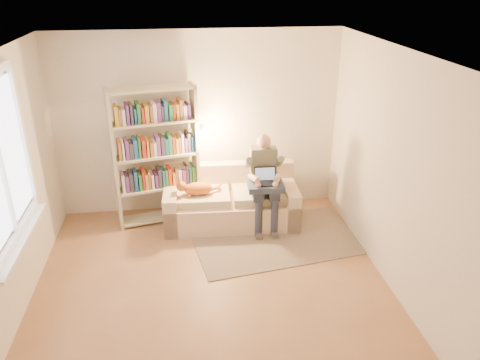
{
  "coord_description": "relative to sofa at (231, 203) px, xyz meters",
  "views": [
    {
      "loc": [
        -0.27,
        -4.13,
        3.31
      ],
      "look_at": [
        0.42,
        1.0,
        0.96
      ],
      "focal_mm": 35.0,
      "sensor_mm": 36.0,
      "label": 1
    }
  ],
  "objects": [
    {
      "name": "floor",
      "position": [
        -0.39,
        -1.72,
        -0.29
      ],
      "size": [
        4.5,
        4.5,
        0.0
      ],
      "primitive_type": "plane",
      "color": "#916442",
      "rests_on": "ground"
    },
    {
      "name": "ceiling",
      "position": [
        -0.39,
        -1.72,
        2.31
      ],
      "size": [
        4.0,
        4.5,
        0.02
      ],
      "primitive_type": "cube",
      "color": "white",
      "rests_on": "wall_back"
    },
    {
      "name": "wall_right",
      "position": [
        1.61,
        -1.72,
        1.01
      ],
      "size": [
        0.02,
        4.5,
        2.6
      ],
      "primitive_type": "cube",
      "color": "silver",
      "rests_on": "floor"
    },
    {
      "name": "wall_back",
      "position": [
        -0.39,
        0.53,
        1.01
      ],
      "size": [
        4.0,
        0.02,
        2.6
      ],
      "primitive_type": "cube",
      "color": "silver",
      "rests_on": "floor"
    },
    {
      "name": "window",
      "position": [
        -2.33,
        -1.52,
        1.09
      ],
      "size": [
        0.12,
        1.52,
        1.69
      ],
      "color": "white",
      "rests_on": "wall_left"
    },
    {
      "name": "sofa",
      "position": [
        0.0,
        0.0,
        0.0
      ],
      "size": [
        1.88,
        0.92,
        0.78
      ],
      "rotation": [
        0.0,
        0.0,
        -0.05
      ],
      "color": "beige",
      "rests_on": "floor"
    },
    {
      "name": "person",
      "position": [
        0.44,
        -0.17,
        0.45
      ],
      "size": [
        0.38,
        0.59,
        1.3
      ],
      "rotation": [
        0.0,
        0.0,
        -0.05
      ],
      "color": "slate",
      "rests_on": "sofa"
    },
    {
      "name": "cat",
      "position": [
        -0.45,
        -0.1,
        0.31
      ],
      "size": [
        0.6,
        0.22,
        0.22
      ],
      "rotation": [
        0.0,
        0.0,
        -0.05
      ],
      "color": "orange",
      "rests_on": "sofa"
    },
    {
      "name": "blanket",
      "position": [
        0.38,
        -0.28,
        0.38
      ],
      "size": [
        0.49,
        0.41,
        0.08
      ],
      "primitive_type": "cube",
      "rotation": [
        0.0,
        0.0,
        -0.05
      ],
      "color": "#293347",
      "rests_on": "person"
    },
    {
      "name": "laptop",
      "position": [
        0.39,
        -0.27,
        0.47
      ],
      "size": [
        0.3,
        0.25,
        0.25
      ],
      "rotation": [
        0.0,
        0.0,
        -0.05
      ],
      "color": "black",
      "rests_on": "blanket"
    },
    {
      "name": "bookshelf",
      "position": [
        -1.0,
        0.18,
        0.79
      ],
      "size": [
        1.32,
        0.53,
        1.94
      ],
      "rotation": [
        0.0,
        0.0,
        0.21
      ],
      "color": "beige",
      "rests_on": "floor"
    },
    {
      "name": "rug",
      "position": [
        0.56,
        -0.6,
        -0.28
      ],
      "size": [
        2.37,
        1.62,
        0.01
      ],
      "primitive_type": "cube",
      "rotation": [
        0.0,
        0.0,
        0.15
      ],
      "color": "gray",
      "rests_on": "floor"
    }
  ]
}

